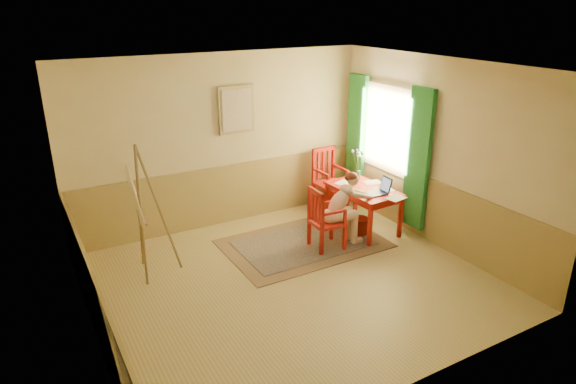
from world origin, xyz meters
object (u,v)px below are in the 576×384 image
figure (343,206)px  chair_left (324,219)px  easel (138,200)px  table (363,193)px  chair_back (329,179)px  laptop (378,190)px

figure → chair_left: bearing=176.7°
easel → figure: bearing=-11.9°
table → chair_back: (0.02, 1.01, -0.08)m
easel → table: bearing=-5.1°
chair_left → figure: size_ratio=0.84×
chair_back → figure: size_ratio=0.95×
table → figure: figure is taller
table → chair_left: 0.97m
table → chair_left: bearing=-163.6°
table → chair_left: chair_left is taller
chair_back → laptop: size_ratio=2.57×
chair_back → laptop: (0.03, -1.33, 0.22)m
laptop → easel: bearing=170.0°
table → laptop: (0.05, -0.31, 0.14)m
laptop → easel: size_ratio=0.23×
chair_back → laptop: 1.34m
chair_left → chair_back: bearing=53.7°
figure → chair_back: bearing=64.3°
chair_left → figure: 0.35m
table → laptop: size_ratio=2.87×
chair_back → figure: (-0.63, -1.30, 0.09)m
figure → laptop: figure is taller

